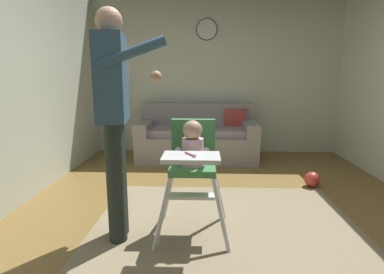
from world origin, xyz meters
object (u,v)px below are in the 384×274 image
toy_ball (312,179)px  wall_clock (207,29)px  high_chair (193,156)px  couch (197,138)px  adult_standing (114,114)px

toy_ball → wall_clock: wall_clock is taller
high_chair → toy_ball: size_ratio=5.30×
toy_ball → high_chair: bearing=-140.5°
couch → high_chair: size_ratio=1.92×
couch → high_chair: high_chair is taller
high_chair → adult_standing: adult_standing is taller
high_chair → adult_standing: bearing=-81.9°
adult_standing → toy_ball: adult_standing is taller
couch → wall_clock: wall_clock is taller
adult_standing → wall_clock: bearing=68.1°
high_chair → adult_standing: size_ratio=0.54×
toy_ball → couch: bearing=138.5°
adult_standing → toy_ball: size_ratio=9.79×
high_chair → wall_clock: size_ratio=2.79×
couch → toy_ball: couch is taller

